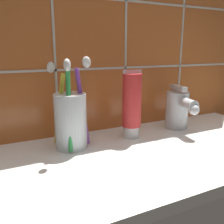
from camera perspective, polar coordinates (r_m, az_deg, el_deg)
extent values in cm
cube|color=white|center=(52.33, 9.66, -9.18)|extent=(69.13, 32.58, 2.00)
cube|color=#C6662D|center=(62.18, 1.30, 15.09)|extent=(79.13, 1.50, 45.10)
cube|color=beige|center=(61.58, 1.64, 10.06)|extent=(79.13, 0.24, 0.50)
cube|color=beige|center=(62.38, 1.75, 24.25)|extent=(79.13, 0.24, 0.50)
cube|color=beige|center=(55.88, -13.07, 14.84)|extent=(0.50, 0.24, 45.10)
cube|color=beige|center=(62.25, 3.13, 15.07)|extent=(0.50, 0.24, 45.10)
cube|color=beige|center=(72.29, 15.57, 14.47)|extent=(0.50, 0.24, 45.10)
cylinder|color=silver|center=(50.64, -9.41, -2.08)|extent=(6.45, 6.45, 11.12)
cylinder|color=purple|center=(50.48, -6.78, 1.08)|extent=(2.84, 0.94, 15.74)
ellipsoid|color=white|center=(49.60, -5.86, 11.28)|extent=(1.97, 1.33, 2.39)
cylinder|color=yellow|center=(51.51, -11.93, 0.56)|extent=(2.89, 3.60, 14.79)
ellipsoid|color=white|center=(51.34, -13.84, 9.90)|extent=(2.26, 2.45, 2.48)
cylinder|color=green|center=(47.97, -9.76, 0.13)|extent=(1.80, 3.26, 15.51)
ellipsoid|color=white|center=(45.37, -10.24, 10.55)|extent=(1.84, 2.29, 2.42)
cylinder|color=white|center=(57.36, 4.41, -4.43)|extent=(3.61, 3.61, 2.60)
cylinder|color=red|center=(55.49, 4.55, 2.66)|extent=(4.25, 4.25, 11.85)
cube|color=silver|center=(54.58, 4.68, 9.17)|extent=(4.46, 0.36, 0.80)
cylinder|color=silver|center=(65.02, 14.59, 0.43)|extent=(5.61, 5.61, 9.24)
cylinder|color=silver|center=(61.43, 16.44, 1.99)|extent=(3.79, 7.62, 2.52)
sphere|color=silver|center=(58.65, 18.26, 0.45)|extent=(2.36, 2.36, 2.36)
cube|color=silver|center=(63.96, 14.90, 5.32)|extent=(2.46, 6.15, 1.20)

